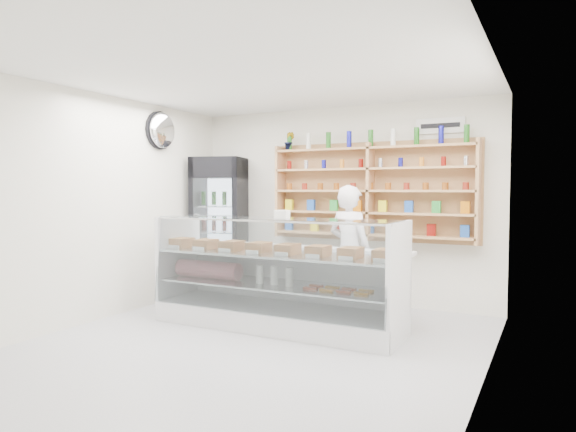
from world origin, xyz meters
The scene contains 8 objects.
room centered at (0.00, 0.00, 1.40)m, with size 5.00×5.00×5.00m.
display_counter centered at (-0.12, 0.81, 0.35)m, with size 2.96×0.88×1.29m.
shop_worker centered at (0.44, 1.72, 0.84)m, with size 0.61×0.40×1.67m, color silver.
drinks_cooler centered at (-1.85, 2.13, 1.06)m, with size 0.94×0.92×2.11m.
wall_shelving centered at (0.50, 2.34, 1.59)m, with size 2.84×0.28×1.33m.
potted_plant centered at (-0.75, 2.34, 2.33)m, with size 0.15×0.12×0.27m, color #1E6626.
security_mirror centered at (-2.17, 1.20, 2.45)m, with size 0.15×0.50×0.50m, color silver.
wall_sign centered at (1.40, 2.47, 2.45)m, with size 0.62×0.03×0.20m, color white.
Camera 1 is at (2.75, -4.42, 1.62)m, focal length 32.00 mm.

